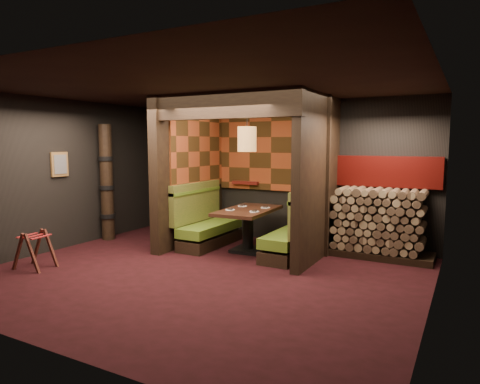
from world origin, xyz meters
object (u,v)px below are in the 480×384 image
object	(u,v)px
booth_bench_right	(296,235)
pendant_lamp	(247,139)
firewood_stack	(383,223)
booth_bench_left	(206,225)
totem_column	(107,183)
dining_table	(248,222)
luggage_rack	(35,248)

from	to	relation	value
booth_bench_right	pendant_lamp	size ratio (longest dim) A/B	1.62
firewood_stack	booth_bench_left	bearing A→B (deg)	-167.83
booth_bench_left	firewood_stack	distance (m)	3.33
firewood_stack	totem_column	bearing A→B (deg)	-166.81
booth_bench_right	firewood_stack	distance (m)	1.54
pendant_lamp	totem_column	xyz separation A→B (m)	(-3.06, -0.45, -0.90)
booth_bench_left	booth_bench_right	xyz separation A→B (m)	(1.89, 0.00, 0.00)
booth_bench_left	dining_table	world-z (taller)	booth_bench_left
booth_bench_right	dining_table	xyz separation A→B (m)	(-0.92, -0.05, 0.17)
dining_table	totem_column	world-z (taller)	totem_column
firewood_stack	luggage_rack	bearing A→B (deg)	-145.18
pendant_lamp	booth_bench_right	bearing A→B (deg)	6.30
dining_table	luggage_rack	size ratio (longest dim) A/B	2.40
booth_bench_right	dining_table	distance (m)	0.94
booth_bench_left	firewood_stack	size ratio (longest dim) A/B	0.92
booth_bench_right	dining_table	bearing A→B (deg)	-176.79
booth_bench_right	totem_column	world-z (taller)	totem_column
dining_table	firewood_stack	bearing A→B (deg)	18.28
dining_table	luggage_rack	world-z (taller)	dining_table
booth_bench_right	firewood_stack	size ratio (longest dim) A/B	0.92
luggage_rack	firewood_stack	bearing A→B (deg)	34.82
booth_bench_left	dining_table	distance (m)	0.99
luggage_rack	totem_column	size ratio (longest dim) A/B	0.27
booth_bench_left	dining_table	bearing A→B (deg)	-3.05
booth_bench_left	booth_bench_right	distance (m)	1.89
pendant_lamp	totem_column	size ratio (longest dim) A/B	0.41
booth_bench_right	pendant_lamp	bearing A→B (deg)	-173.70
booth_bench_left	luggage_rack	world-z (taller)	booth_bench_left
dining_table	pendant_lamp	xyz separation A→B (m)	(0.00, -0.05, 1.52)
booth_bench_right	luggage_rack	bearing A→B (deg)	-142.57
totem_column	firewood_stack	bearing A→B (deg)	13.19
dining_table	totem_column	xyz separation A→B (m)	(-3.06, -0.50, 0.62)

